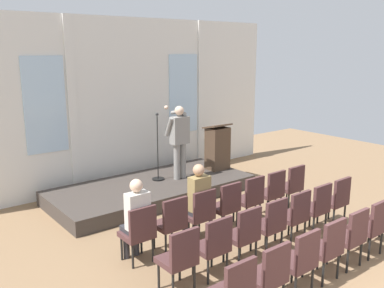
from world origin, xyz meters
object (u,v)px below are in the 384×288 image
object	(u,v)px
chair_r0_c4	(250,197)
chair_r1_c2	(244,232)
chair_r2_c3	(327,246)
audience_r0_c0	(136,216)
chair_r0_c0	(139,231)
chair_r2_c5	(372,224)
lectern	(217,147)
chair_r1_c3	(271,222)
chair_r1_c6	(336,198)
chair_r0_c6	(291,184)
chair_r1_c5	(316,205)
chair_r1_c0	(180,256)
mic_stand	(158,165)
chair_r0_c2	(200,212)
chair_r1_c1	(214,244)
chair_r2_c4	(350,234)
chair_r0_c3	(226,204)
chair_r2_c1	(269,273)
speaker	(179,137)
chair_r1_c4	(295,213)
chair_r0_c1	(171,221)
audience_r0_c2	(197,198)
chair_r2_c2	(300,259)
chair_r0_c5	(272,190)

from	to	relation	value
chair_r0_c4	chair_r1_c2	world-z (taller)	same
chair_r2_c3	audience_r0_c0	bearing A→B (deg)	130.09
chair_r0_c0	chair_r2_c5	xyz separation A→B (m)	(3.03, -2.08, 0.00)
lectern	chair_r1_c3	world-z (taller)	lectern
chair_r1_c3	chair_r1_c6	distance (m)	1.82
chair_r0_c6	chair_r0_c4	bearing A→B (deg)	180.00
chair_r1_c5	chair_r2_c5	xyz separation A→B (m)	(0.00, -1.04, 0.00)
chair_r2_c3	chair_r1_c0	bearing A→B (deg)	150.23
mic_stand	lectern	xyz separation A→B (m)	(1.66, -0.18, 0.22)
chair_r0_c6	chair_r0_c2	bearing A→B (deg)	180.00
chair_r0_c0	chair_r1_c5	xyz separation A→B (m)	(3.03, -1.04, 0.00)
chair_r1_c1	chair_r2_c5	xyz separation A→B (m)	(2.42, -1.04, 0.00)
mic_stand	chair_r2_c4	bearing A→B (deg)	-85.56
chair_r0_c2	chair_r1_c6	xyz separation A→B (m)	(2.42, -1.04, 0.00)
chair_r1_c0	chair_r1_c2	size ratio (longest dim) A/B	1.00
chair_r0_c0	chair_r0_c4	bearing A→B (deg)	0.00
chair_r0_c3	chair_r2_c4	xyz separation A→B (m)	(0.61, -2.08, 0.00)
lectern	chair_r2_c5	bearing A→B (deg)	-98.83
chair_r1_c5	chair_r1_c2	bearing A→B (deg)	180.00
chair_r1_c0	chair_r2_c5	size ratio (longest dim) A/B	1.00
chair_r2_c1	speaker	bearing A→B (deg)	66.73
chair_r2_c5	chair_r0_c4	bearing A→B (deg)	106.24
chair_r1_c3	chair_r1_c5	xyz separation A→B (m)	(1.21, 0.00, 0.00)
mic_stand	audience_r0_c0	distance (m)	3.23
audience_r0_c0	chair_r1_c5	world-z (taller)	audience_r0_c0
chair_r2_c3	chair_r2_c4	xyz separation A→B (m)	(0.61, 0.00, 0.00)
mic_stand	chair_r1_c1	size ratio (longest dim) A/B	1.65
chair_r1_c2	chair_r0_c4	bearing A→B (deg)	40.63
chair_r1_c1	chair_r1_c4	bearing A→B (deg)	0.00
chair_r0_c1	chair_r0_c2	distance (m)	0.61
audience_r0_c2	chair_r2_c2	xyz separation A→B (m)	(-0.00, -2.16, -0.22)
chair_r0_c3	chair_r1_c6	xyz separation A→B (m)	(1.82, -1.04, 0.00)
chair_r0_c0	chair_r1_c1	size ratio (longest dim) A/B	1.00
chair_r1_c4	chair_r2_c2	bearing A→B (deg)	-139.37
chair_r0_c6	chair_r1_c6	xyz separation A→B (m)	(0.00, -1.04, 0.00)
mic_stand	chair_r0_c6	distance (m)	3.01
audience_r0_c0	chair_r1_c3	size ratio (longest dim) A/B	1.43
chair_r0_c6	chair_r2_c1	size ratio (longest dim) A/B	1.00
audience_r0_c2	chair_r1_c4	world-z (taller)	audience_r0_c2
chair_r0_c0	chair_r0_c5	size ratio (longest dim) A/B	1.00
chair_r1_c3	chair_r2_c1	bearing A→B (deg)	-139.37
chair_r1_c1	chair_r1_c5	distance (m)	2.42
chair_r0_c6	chair_r2_c3	size ratio (longest dim) A/B	1.00
chair_r0_c2	chair_r0_c5	distance (m)	1.82
chair_r1_c1	chair_r1_c4	xyz separation A→B (m)	(1.82, 0.00, 0.00)
lectern	chair_r1_c4	size ratio (longest dim) A/B	1.23
chair_r0_c5	chair_r1_c2	size ratio (longest dim) A/B	1.00
speaker	chair_r1_c4	distance (m)	3.47
lectern	chair_r0_c6	bearing A→B (deg)	-92.11
chair_r0_c1	chair_r1_c3	world-z (taller)	same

